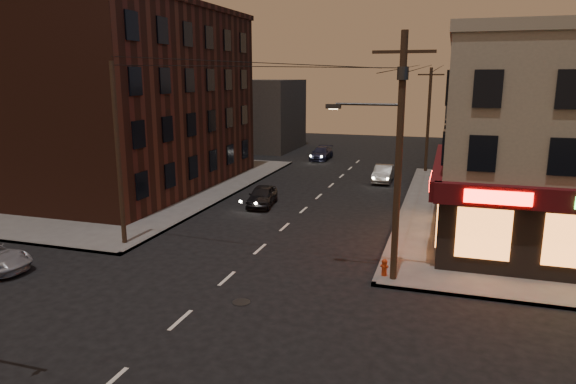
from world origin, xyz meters
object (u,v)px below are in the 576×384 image
at_px(sedan_mid, 383,174).
at_px(sedan_far, 321,153).
at_px(fire_hydrant, 384,266).
at_px(sedan_near, 262,196).

xyz_separation_m(sedan_mid, sedan_far, (-7.57, 9.58, -0.04)).
distance_m(sedan_mid, sedan_far, 12.21).
height_order(sedan_far, fire_hydrant, sedan_far).
bearing_deg(sedan_mid, sedan_near, -122.39).
bearing_deg(sedan_far, sedan_mid, -51.99).
bearing_deg(sedan_mid, fire_hydrant, -82.30).
relative_size(sedan_near, sedan_mid, 0.96).
bearing_deg(sedan_near, sedan_far, 84.87).
bearing_deg(sedan_far, fire_hydrant, -71.63).
bearing_deg(sedan_far, sedan_near, -87.77).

